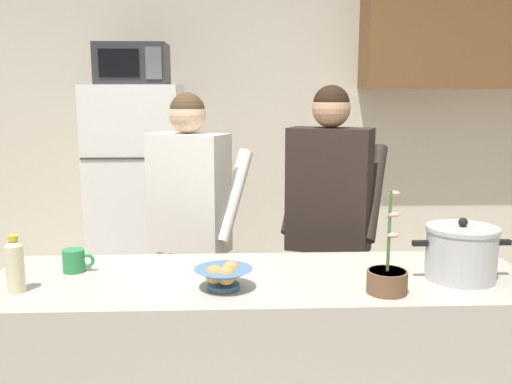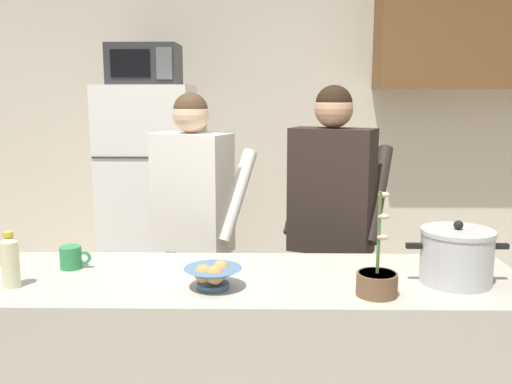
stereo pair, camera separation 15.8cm
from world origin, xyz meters
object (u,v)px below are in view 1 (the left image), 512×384
at_px(bread_bowl, 224,276).
at_px(microwave, 133,64).
at_px(bottle_near_edge, 15,265).
at_px(coffee_mug, 75,261).
at_px(person_near_pot, 190,209).
at_px(cooking_pot, 461,253).
at_px(potted_orchid, 387,278).
at_px(refrigerator, 139,205).
at_px(person_by_sink, 329,206).

bearing_deg(bread_bowl, microwave, 108.15).
xyz_separation_m(microwave, bottle_near_edge, (-0.13, -1.96, -0.82)).
bearing_deg(coffee_mug, person_near_pot, 59.23).
relative_size(person_near_pot, bread_bowl, 7.48).
xyz_separation_m(cooking_pot, bottle_near_edge, (-1.71, -0.08, -0.00)).
xyz_separation_m(microwave, potted_orchid, (1.25, -2.03, -0.87)).
xyz_separation_m(refrigerator, cooking_pot, (1.58, -1.90, 0.18)).
distance_m(microwave, person_by_sink, 1.80).
bearing_deg(cooking_pot, potted_orchid, -156.62).
distance_m(cooking_pot, bread_bowl, 0.94).
xyz_separation_m(microwave, bread_bowl, (0.64, -1.96, -0.87)).
height_order(microwave, person_near_pot, microwave).
distance_m(person_near_pot, potted_orchid, 1.29).
relative_size(cooking_pot, bottle_near_edge, 1.81).
relative_size(microwave, person_near_pot, 0.29).
relative_size(person_by_sink, coffee_mug, 12.91).
relative_size(person_by_sink, bottle_near_edge, 7.77).
bearing_deg(refrigerator, potted_orchid, -58.61).
bearing_deg(cooking_pot, bottle_near_edge, -177.39).
distance_m(refrigerator, person_by_sink, 1.65).
bearing_deg(coffee_mug, microwave, 90.81).
xyz_separation_m(cooking_pot, potted_orchid, (-0.33, -0.14, -0.05)).
bearing_deg(microwave, refrigerator, 90.07).
xyz_separation_m(coffee_mug, bottle_near_edge, (-0.15, -0.23, 0.06)).
relative_size(refrigerator, bottle_near_edge, 7.82).
bearing_deg(potted_orchid, microwave, 121.67).
distance_m(person_near_pot, person_by_sink, 0.75).
height_order(coffee_mug, bottle_near_edge, bottle_near_edge).
distance_m(bread_bowl, potted_orchid, 0.61).
bearing_deg(refrigerator, coffee_mug, -89.19).
relative_size(microwave, coffee_mug, 3.66).
height_order(microwave, person_by_sink, microwave).
relative_size(person_near_pot, cooking_pot, 4.21).
distance_m(microwave, cooking_pot, 2.59).
xyz_separation_m(coffee_mug, bread_bowl, (0.62, -0.24, 0.00)).
distance_m(refrigerator, coffee_mug, 1.75).
height_order(refrigerator, person_by_sink, refrigerator).
bearing_deg(coffee_mug, bread_bowl, -21.01).
relative_size(person_near_pot, person_by_sink, 0.98).
height_order(refrigerator, bottle_near_edge, refrigerator).
relative_size(person_near_pot, potted_orchid, 4.28).
relative_size(refrigerator, person_by_sink, 1.01).
xyz_separation_m(person_by_sink, cooking_pot, (0.39, -0.79, -0.03)).
xyz_separation_m(refrigerator, person_near_pot, (0.45, -1.03, 0.18)).
relative_size(person_by_sink, potted_orchid, 4.37).
bearing_deg(microwave, bottle_near_edge, -93.67).
height_order(cooking_pot, potted_orchid, potted_orchid).
xyz_separation_m(cooking_pot, coffee_mug, (-1.56, 0.16, -0.06)).
bearing_deg(coffee_mug, person_by_sink, 28.30).
height_order(person_by_sink, bottle_near_edge, person_by_sink).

